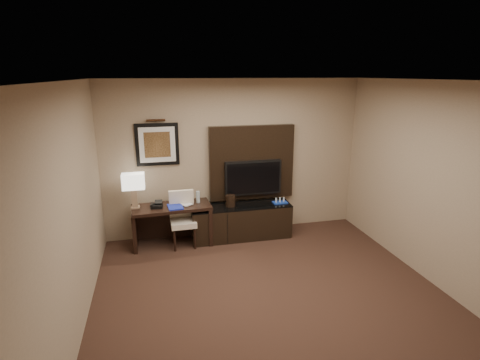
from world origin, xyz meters
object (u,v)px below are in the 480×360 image
object	(u,v)px
desk	(173,225)
credenza	(241,221)
desk_phone	(157,205)
ice_bucket	(230,201)
tv	(253,178)
water_bottle	(198,197)
minibar_tray	(280,200)
desk_chair	(183,222)
table_lamp	(134,190)

from	to	relation	value
desk	credenza	size ratio (longest dim) A/B	0.74
desk_phone	ice_bucket	bearing A→B (deg)	10.42
tv	water_bottle	xyz separation A→B (m)	(-0.99, -0.12, -0.24)
desk	water_bottle	world-z (taller)	water_bottle
desk_phone	minibar_tray	xyz separation A→B (m)	(2.10, -0.00, -0.09)
credenza	ice_bucket	distance (m)	0.43
credenza	ice_bucket	world-z (taller)	ice_bucket
desk_chair	minibar_tray	bearing A→B (deg)	1.73
table_lamp	minibar_tray	xyz separation A→B (m)	(2.44, -0.07, -0.35)
credenza	water_bottle	world-z (taller)	water_bottle
credenza	desk_phone	distance (m)	1.47
desk_chair	desk_phone	bearing A→B (deg)	167.29
credenza	water_bottle	bearing A→B (deg)	175.04
desk	credenza	world-z (taller)	desk
desk_phone	desk	bearing A→B (deg)	15.79
credenza	water_bottle	xyz separation A→B (m)	(-0.73, 0.07, 0.48)
desk	ice_bucket	distance (m)	1.05
credenza	minibar_tray	world-z (taller)	minibar_tray
credenza	minibar_tray	size ratio (longest dim) A/B	6.79
desk_phone	tv	bearing A→B (deg)	15.91
tv	minibar_tray	world-z (taller)	tv
desk_chair	tv	bearing A→B (deg)	12.44
desk_chair	ice_bucket	xyz separation A→B (m)	(0.82, 0.13, 0.26)
table_lamp	minibar_tray	size ratio (longest dim) A/B	2.39
tv	credenza	bearing A→B (deg)	-143.92
tv	minibar_tray	xyz separation A→B (m)	(0.43, -0.22, -0.38)
credenza	ice_bucket	xyz separation A→B (m)	(-0.18, 0.01, 0.39)
desk_chair	water_bottle	world-z (taller)	water_bottle
desk_phone	table_lamp	bearing A→B (deg)	176.13
credenza	table_lamp	xyz separation A→B (m)	(-1.75, 0.04, 0.69)
desk	desk_chair	world-z (taller)	desk_chair
desk	tv	distance (m)	1.60
credenza	ice_bucket	size ratio (longest dim) A/B	9.00
tv	table_lamp	xyz separation A→B (m)	(-2.01, -0.15, -0.04)
credenza	minibar_tray	distance (m)	0.77
table_lamp	water_bottle	size ratio (longest dim) A/B	3.10
ice_bucket	credenza	bearing A→B (deg)	-4.04
desk_chair	water_bottle	bearing A→B (deg)	32.49
desk	table_lamp	distance (m)	0.86
credenza	water_bottle	size ratio (longest dim) A/B	8.82
desk_chair	table_lamp	bearing A→B (deg)	167.01
minibar_tray	credenza	bearing A→B (deg)	177.45
ice_bucket	table_lamp	bearing A→B (deg)	178.87
tv	desk_chair	bearing A→B (deg)	-166.49
desk	credenza	bearing A→B (deg)	-3.27
table_lamp	credenza	bearing A→B (deg)	-1.43
credenza	table_lamp	bearing A→B (deg)	179.02
desk_phone	minibar_tray	size ratio (longest dim) A/B	0.72
desk_chair	credenza	bearing A→B (deg)	5.40
desk	desk_chair	xyz separation A→B (m)	(0.17, -0.11, 0.08)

